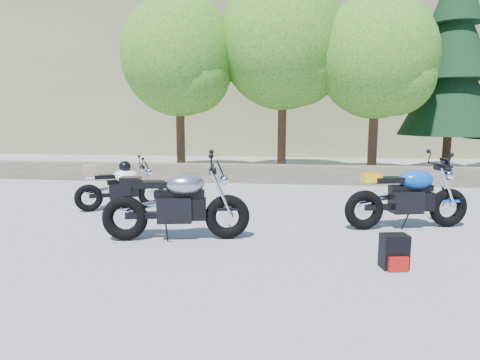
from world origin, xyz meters
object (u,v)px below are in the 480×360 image
(silver_bike, at_px, (177,204))
(backpack, at_px, (394,252))
(white_bike, at_px, (120,186))
(blue_bike, at_px, (408,197))

(silver_bike, bearing_deg, backpack, -27.06)
(white_bike, bearing_deg, blue_bike, -36.16)
(white_bike, height_order, backpack, white_bike)
(silver_bike, bearing_deg, white_bike, 121.13)
(white_bike, relative_size, backpack, 3.78)
(white_bike, distance_m, blue_bike, 5.48)
(white_bike, xyz_separation_m, backpack, (4.75, -2.87, -0.28))
(blue_bike, bearing_deg, white_bike, 157.68)
(blue_bike, xyz_separation_m, backpack, (-0.67, -2.03, -0.32))
(backpack, bearing_deg, blue_bike, 61.18)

